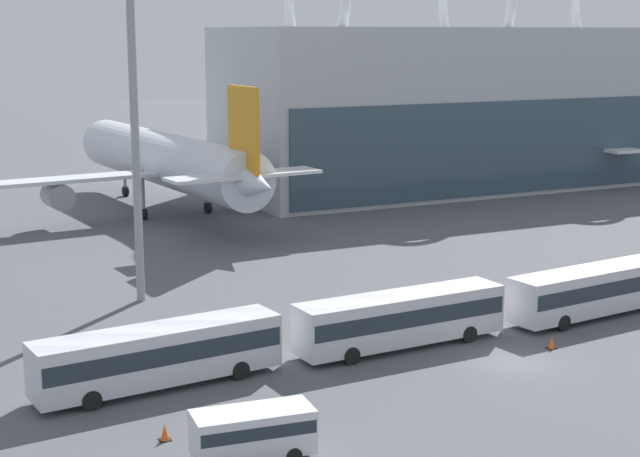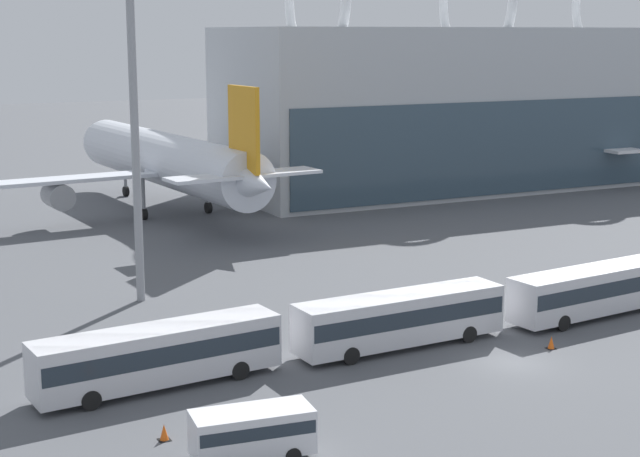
{
  "view_description": "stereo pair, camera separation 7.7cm",
  "coord_description": "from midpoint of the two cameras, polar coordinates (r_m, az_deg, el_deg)",
  "views": [
    {
      "loc": [
        -32.44,
        -41.43,
        17.82
      ],
      "look_at": [
        -1.68,
        20.55,
        4.0
      ],
      "focal_mm": 55.0,
      "sensor_mm": 36.0,
      "label": 1
    },
    {
      "loc": [
        -32.38,
        -41.47,
        17.82
      ],
      "look_at": [
        -1.68,
        20.55,
        4.0
      ],
      "focal_mm": 55.0,
      "sensor_mm": 36.0,
      "label": 2
    }
  ],
  "objects": [
    {
      "name": "ground_plane",
      "position": [
        55.55,
        11.16,
        -7.64
      ],
      "size": [
        440.0,
        440.0,
        0.0
      ],
      "primitive_type": "plane",
      "color": "#515459"
    },
    {
      "name": "terminal_building",
      "position": [
        131.57,
        16.41,
        7.25
      ],
      "size": [
        101.01,
        20.79,
        29.05
      ],
      "color": "#B2B7BC",
      "rests_on": "ground_plane"
    },
    {
      "name": "airliner_at_gate_far",
      "position": [
        98.2,
        -8.62,
        3.89
      ],
      "size": [
        42.03,
        42.76,
        13.5
      ],
      "rotation": [
        0.0,
        0.0,
        1.66
      ],
      "color": "silver",
      "rests_on": "ground_plane"
    },
    {
      "name": "airliner_parked_remote",
      "position": [
        132.01,
        12.51,
        5.65
      ],
      "size": [
        36.75,
        37.38,
        15.51
      ],
      "rotation": [
        0.0,
        0.0,
        6.27
      ],
      "color": "white",
      "rests_on": "ground_plane"
    },
    {
      "name": "shuttle_bus_0",
      "position": [
        50.95,
        -9.35,
        -7.12
      ],
      "size": [
        13.17,
        3.87,
        3.15
      ],
      "rotation": [
        0.0,
        0.0,
        0.1
      ],
      "color": "silver",
      "rests_on": "ground_plane"
    },
    {
      "name": "shuttle_bus_1",
      "position": [
        56.66,
        4.74,
        -5.11
      ],
      "size": [
        13.08,
        3.23,
        3.15
      ],
      "rotation": [
        0.0,
        0.0,
        0.05
      ],
      "color": "silver",
      "rests_on": "ground_plane"
    },
    {
      "name": "shuttle_bus_2",
      "position": [
        64.99,
        15.75,
        -3.35
      ],
      "size": [
        13.18,
        3.97,
        3.15
      ],
      "rotation": [
        0.0,
        0.0,
        0.11
      ],
      "color": "silver",
      "rests_on": "ground_plane"
    },
    {
      "name": "service_van_foreground",
      "position": [
        42.46,
        -3.92,
        -11.63
      ],
      "size": [
        5.35,
        2.68,
        2.2
      ],
      "rotation": [
        0.0,
        0.0,
        -0.11
      ],
      "color": "silver",
      "rests_on": "ground_plane"
    },
    {
      "name": "floodlight_mast",
      "position": [
        65.38,
        -10.92,
        11.72
      ],
      "size": [
        2.45,
        2.45,
        29.11
      ],
      "color": "gray",
      "rests_on": "ground_plane"
    },
    {
      "name": "traffic_cone_0",
      "position": [
        58.19,
        13.34,
        -6.48
      ],
      "size": [
        0.52,
        0.52,
        0.75
      ],
      "color": "black",
      "rests_on": "ground_plane"
    },
    {
      "name": "traffic_cone_1",
      "position": [
        45.07,
        -9.01,
        -11.64
      ],
      "size": [
        0.54,
        0.54,
        0.75
      ],
      "color": "black",
      "rests_on": "ground_plane"
    }
  ]
}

